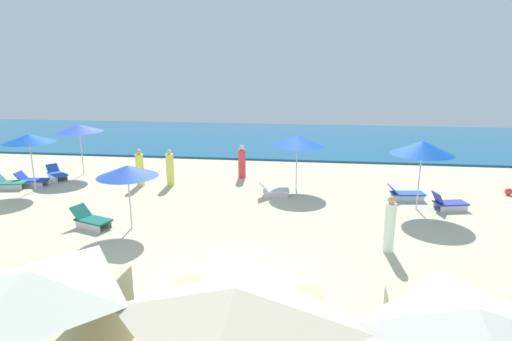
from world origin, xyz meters
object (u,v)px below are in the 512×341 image
(lounge_chair_5_0, at_px, (57,174))
(umbrella_1, at_px, (297,141))
(umbrella_2, at_px, (127,171))
(beachgoer_1, at_px, (170,169))
(umbrella_0, at_px, (29,138))
(lounge_chair_3_0, at_px, (448,203))
(lounge_chair_0_1, at_px, (31,180))
(lounge_chair_3_1, at_px, (405,194))
(lounge_chair_0_0, at_px, (10,183))
(beachgoer_0, at_px, (242,163))
(umbrella_3, at_px, (422,148))
(beachgoer_2, at_px, (390,225))
(beach_ball_0, at_px, (508,192))
(lounge_chair_2_0, at_px, (91,219))
(beachgoer_3, at_px, (140,169))
(umbrella_5, at_px, (79,128))
(lounge_chair_1_0, at_px, (273,190))

(lounge_chair_5_0, bearing_deg, umbrella_1, -53.97)
(umbrella_2, height_order, beachgoer_1, umbrella_2)
(umbrella_0, height_order, lounge_chair_3_0, umbrella_0)
(lounge_chair_0_1, height_order, lounge_chair_3_1, lounge_chair_0_1)
(lounge_chair_0_0, bearing_deg, umbrella_2, -127.16)
(lounge_chair_3_1, xyz_separation_m, beachgoer_0, (-7.29, 2.65, 0.50))
(umbrella_3, distance_m, lounge_chair_3_0, 2.47)
(beachgoer_2, bearing_deg, beachgoer_1, -31.41)
(beach_ball_0, bearing_deg, lounge_chair_5_0, -179.69)
(lounge_chair_3_0, relative_size, lounge_chair_5_0, 0.99)
(beachgoer_0, bearing_deg, lounge_chair_2_0, -42.17)
(lounge_chair_3_0, distance_m, beachgoer_0, 9.43)
(umbrella_2, relative_size, lounge_chair_3_0, 1.60)
(beach_ball_0, bearing_deg, lounge_chair_3_1, -164.61)
(umbrella_2, relative_size, beachgoer_0, 1.35)
(lounge_chair_2_0, distance_m, beachgoer_0, 8.22)
(lounge_chair_3_0, bearing_deg, lounge_chair_2_0, 92.74)
(beachgoer_3, bearing_deg, beachgoer_1, -47.69)
(lounge_chair_0_0, bearing_deg, umbrella_5, -44.73)
(lounge_chair_0_1, relative_size, beach_ball_0, 4.55)
(umbrella_2, bearing_deg, lounge_chair_3_1, 23.75)
(lounge_chair_5_0, bearing_deg, beachgoer_3, -60.02)
(umbrella_0, xyz_separation_m, lounge_chair_0_0, (-1.32, 0.11, -2.08))
(umbrella_0, bearing_deg, beachgoer_3, 17.38)
(lounge_chair_1_0, height_order, beachgoer_2, beachgoer_2)
(lounge_chair_3_0, bearing_deg, lounge_chair_5_0, 70.69)
(umbrella_1, xyz_separation_m, lounge_chair_5_0, (-11.71, 0.01, -1.92))
(umbrella_1, height_order, lounge_chair_3_1, umbrella_1)
(lounge_chair_1_0, height_order, umbrella_5, umbrella_5)
(lounge_chair_2_0, bearing_deg, umbrella_2, -68.35)
(lounge_chair_0_1, xyz_separation_m, lounge_chair_5_0, (0.54, 1.15, 0.02))
(lounge_chair_0_0, xyz_separation_m, lounge_chair_3_0, (18.81, -0.43, -0.01))
(beachgoer_3, bearing_deg, lounge_chair_2_0, -143.46)
(umbrella_0, relative_size, umbrella_2, 1.15)
(umbrella_0, bearing_deg, beach_ball_0, 5.42)
(lounge_chair_0_0, relative_size, beach_ball_0, 4.61)
(umbrella_1, distance_m, beachgoer_1, 6.01)
(lounge_chair_1_0, bearing_deg, umbrella_0, 85.12)
(lounge_chair_3_1, bearing_deg, umbrella_5, 75.08)
(umbrella_3, height_order, umbrella_5, umbrella_3)
(umbrella_2, height_order, beachgoer_2, umbrella_2)
(beachgoer_1, bearing_deg, umbrella_1, 141.19)
(lounge_chair_1_0, bearing_deg, beachgoer_3, 74.69)
(umbrella_0, xyz_separation_m, umbrella_2, (6.14, -3.68, -0.33))
(umbrella_5, height_order, beachgoer_0, umbrella_5)
(lounge_chair_0_1, height_order, lounge_chair_5_0, lounge_chair_5_0)
(lounge_chair_0_1, distance_m, umbrella_5, 3.36)
(umbrella_3, xyz_separation_m, umbrella_5, (-15.67, 3.35, -0.04))
(beachgoer_3, bearing_deg, lounge_chair_3_1, -60.65)
(umbrella_3, bearing_deg, lounge_chair_2_0, -163.85)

